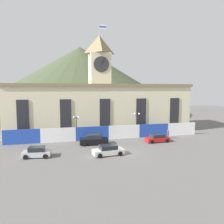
{
  "coord_description": "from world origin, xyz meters",
  "views": [
    {
      "loc": [
        -9.24,
        -31.2,
        9.71
      ],
      "look_at": [
        0.0,
        6.43,
        5.59
      ],
      "focal_mm": 35.0,
      "sensor_mm": 36.0,
      "label": 1
    }
  ],
  "objects_px": {
    "pedestrian": "(168,134)",
    "car_red_sedan": "(157,138)",
    "car_black_suv": "(94,140)",
    "car_silver_hatch": "(37,152)",
    "street_lamp_right": "(137,119)",
    "car_white_taxi": "(108,151)",
    "street_lamp_left": "(76,122)"
  },
  "relations": [
    {
      "from": "pedestrian",
      "to": "street_lamp_right",
      "type": "bearing_deg",
      "value": -70.76
    },
    {
      "from": "car_silver_hatch",
      "to": "car_black_suv",
      "type": "bearing_deg",
      "value": 36.13
    },
    {
      "from": "street_lamp_right",
      "to": "car_white_taxi",
      "type": "height_order",
      "value": "street_lamp_right"
    },
    {
      "from": "car_red_sedan",
      "to": "street_lamp_right",
      "type": "bearing_deg",
      "value": 106.68
    },
    {
      "from": "car_black_suv",
      "to": "car_white_taxi",
      "type": "distance_m",
      "value": 6.74
    },
    {
      "from": "street_lamp_left",
      "to": "car_white_taxi",
      "type": "bearing_deg",
      "value": -71.68
    },
    {
      "from": "car_black_suv",
      "to": "car_red_sedan",
      "type": "distance_m",
      "value": 11.63
    },
    {
      "from": "street_lamp_right",
      "to": "car_red_sedan",
      "type": "xyz_separation_m",
      "value": [
        1.96,
        -5.48,
        -2.85
      ]
    },
    {
      "from": "street_lamp_right",
      "to": "pedestrian",
      "type": "relative_size",
      "value": 2.86
    },
    {
      "from": "street_lamp_left",
      "to": "car_red_sedan",
      "type": "xyz_separation_m",
      "value": [
        14.22,
        -5.48,
        -2.66
      ]
    },
    {
      "from": "car_white_taxi",
      "to": "pedestrian",
      "type": "xyz_separation_m",
      "value": [
        13.82,
        7.83,
        0.23
      ]
    },
    {
      "from": "pedestrian",
      "to": "car_white_taxi",
      "type": "bearing_deg",
      "value": -8.92
    },
    {
      "from": "car_silver_hatch",
      "to": "car_red_sedan",
      "type": "distance_m",
      "value": 21.05
    },
    {
      "from": "pedestrian",
      "to": "car_red_sedan",
      "type": "bearing_deg",
      "value": -5.29
    },
    {
      "from": "street_lamp_right",
      "to": "car_black_suv",
      "type": "distance_m",
      "value": 10.96
    },
    {
      "from": "car_silver_hatch",
      "to": "pedestrian",
      "type": "distance_m",
      "value": 24.75
    },
    {
      "from": "street_lamp_left",
      "to": "car_silver_hatch",
      "type": "xyz_separation_m",
      "value": [
        -6.41,
        -9.66,
        -2.64
      ]
    },
    {
      "from": "street_lamp_left",
      "to": "car_white_taxi",
      "type": "relative_size",
      "value": 0.97
    },
    {
      "from": "pedestrian",
      "to": "car_silver_hatch",
      "type": "bearing_deg",
      "value": -23.62
    },
    {
      "from": "car_black_suv",
      "to": "pedestrian",
      "type": "relative_size",
      "value": 2.98
    },
    {
      "from": "street_lamp_left",
      "to": "car_red_sedan",
      "type": "relative_size",
      "value": 1.01
    },
    {
      "from": "street_lamp_right",
      "to": "pedestrian",
      "type": "xyz_separation_m",
      "value": [
        5.25,
        -3.33,
        -2.6
      ]
    },
    {
      "from": "car_silver_hatch",
      "to": "pedestrian",
      "type": "relative_size",
      "value": 2.41
    },
    {
      "from": "car_black_suv",
      "to": "car_red_sedan",
      "type": "bearing_deg",
      "value": -0.62
    },
    {
      "from": "car_black_suv",
      "to": "car_silver_hatch",
      "type": "bearing_deg",
      "value": -146.04
    },
    {
      "from": "street_lamp_right",
      "to": "car_white_taxi",
      "type": "relative_size",
      "value": 1.03
    },
    {
      "from": "street_lamp_left",
      "to": "pedestrian",
      "type": "xyz_separation_m",
      "value": [
        17.52,
        -3.33,
        -2.41
      ]
    },
    {
      "from": "car_red_sedan",
      "to": "car_white_taxi",
      "type": "bearing_deg",
      "value": -154.64
    },
    {
      "from": "car_silver_hatch",
      "to": "car_black_suv",
      "type": "height_order",
      "value": "car_black_suv"
    },
    {
      "from": "car_black_suv",
      "to": "car_white_taxi",
      "type": "bearing_deg",
      "value": -76.72
    },
    {
      "from": "car_white_taxi",
      "to": "car_red_sedan",
      "type": "relative_size",
      "value": 1.04
    },
    {
      "from": "street_lamp_left",
      "to": "car_white_taxi",
      "type": "height_order",
      "value": "street_lamp_left"
    }
  ]
}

